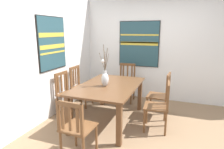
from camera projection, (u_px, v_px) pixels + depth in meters
ground_plane at (136, 131)px, 3.50m from camera, size 6.40×6.40×0.03m
wall_back at (46, 52)px, 3.82m from camera, size 6.40×0.12×2.70m
wall_side at (155, 47)px, 4.90m from camera, size 0.12×6.40×2.70m
dining_table at (109, 90)px, 3.72m from camera, size 1.65×1.07×0.74m
centerpiece_vase at (105, 78)px, 3.59m from camera, size 0.19×0.24×0.77m
chair_0 at (159, 105)px, 3.41m from camera, size 0.45×0.45×0.89m
chair_1 at (67, 93)px, 4.10m from camera, size 0.45×0.45×0.90m
chair_2 at (80, 85)px, 4.59m from camera, size 0.42×0.42×0.94m
chair_3 at (76, 128)px, 2.64m from camera, size 0.44×0.44×0.88m
chair_4 at (126, 82)px, 4.88m from camera, size 0.44×0.44×0.95m
chair_5 at (161, 94)px, 3.95m from camera, size 0.44×0.44×0.93m
painting_on_back_wall at (52, 43)px, 3.87m from camera, size 0.84×0.05×1.06m
painting_on_side_wall at (139, 44)px, 4.95m from camera, size 0.05×1.03×1.15m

